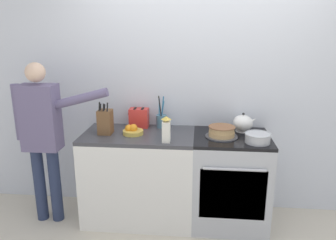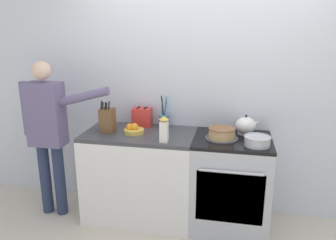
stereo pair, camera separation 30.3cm
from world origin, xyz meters
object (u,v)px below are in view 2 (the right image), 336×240
object	(u,v)px
fruit_bowl	(133,130)
utensil_crock	(164,120)
toaster	(142,117)
person_baker	(48,127)
stove_range	(230,183)
milk_carton	(164,130)
knife_block	(107,120)
mixing_bowl	(257,141)
tea_kettle	(246,126)
layer_cake	(222,134)

from	to	relation	value
fruit_bowl	utensil_crock	bearing A→B (deg)	45.26
toaster	person_baker	distance (m)	0.93
fruit_bowl	person_baker	distance (m)	0.84
stove_range	milk_carton	bearing A→B (deg)	-159.83
knife_block	utensil_crock	size ratio (longest dim) A/B	0.96
mixing_bowl	knife_block	bearing A→B (deg)	174.86
stove_range	utensil_crock	distance (m)	0.89
toaster	tea_kettle	bearing A→B (deg)	-2.52
layer_cake	toaster	bearing A→B (deg)	163.67
stove_range	utensil_crock	xyz separation A→B (m)	(-0.69, 0.23, 0.52)
mixing_bowl	person_baker	xyz separation A→B (m)	(-1.98, 0.02, -0.00)
person_baker	knife_block	bearing A→B (deg)	19.22
mixing_bowl	knife_block	xyz separation A→B (m)	(-1.40, 0.13, 0.07)
mixing_bowl	utensil_crock	xyz separation A→B (m)	(-0.89, 0.38, 0.03)
stove_range	toaster	distance (m)	1.09
mixing_bowl	toaster	world-z (taller)	toaster
stove_range	utensil_crock	world-z (taller)	utensil_crock
utensil_crock	person_baker	xyz separation A→B (m)	(-1.08, -0.36, -0.03)
toaster	milk_carton	distance (m)	0.54
knife_block	milk_carton	size ratio (longest dim) A/B	1.32
toaster	person_baker	xyz separation A→B (m)	(-0.86, -0.34, -0.05)
toaster	milk_carton	bearing A→B (deg)	-53.44
stove_range	knife_block	distance (m)	1.32
tea_kettle	person_baker	distance (m)	1.91
knife_block	milk_carton	xyz separation A→B (m)	(0.60, -0.19, -0.00)
knife_block	stove_range	bearing A→B (deg)	1.35
mixing_bowl	milk_carton	xyz separation A→B (m)	(-0.80, -0.06, 0.07)
knife_block	utensil_crock	world-z (taller)	utensil_crock
utensil_crock	fruit_bowl	world-z (taller)	utensil_crock
knife_block	milk_carton	distance (m)	0.63
layer_cake	tea_kettle	bearing A→B (deg)	41.92
utensil_crock	toaster	bearing A→B (deg)	-177.19
knife_block	fruit_bowl	xyz separation A→B (m)	(0.26, 0.01, -0.08)
stove_range	knife_block	xyz separation A→B (m)	(-1.19, -0.03, 0.56)
tea_kettle	utensil_crock	bearing A→B (deg)	175.98
mixing_bowl	fruit_bowl	xyz separation A→B (m)	(-1.14, 0.13, -0.01)
mixing_bowl	toaster	bearing A→B (deg)	161.77
layer_cake	tea_kettle	size ratio (longest dim) A/B	1.27
milk_carton	tea_kettle	bearing A→B (deg)	28.66
fruit_bowl	person_baker	xyz separation A→B (m)	(-0.84, -0.11, 0.01)
tea_kettle	person_baker	bearing A→B (deg)	-171.00
milk_carton	fruit_bowl	bearing A→B (deg)	150.27
mixing_bowl	fruit_bowl	distance (m)	1.15
toaster	layer_cake	bearing A→B (deg)	-16.33
utensil_crock	person_baker	bearing A→B (deg)	-161.83
knife_block	person_baker	world-z (taller)	person_baker
tea_kettle	fruit_bowl	world-z (taller)	tea_kettle
mixing_bowl	utensil_crock	bearing A→B (deg)	156.97
toaster	utensil_crock	bearing A→B (deg)	2.81
tea_kettle	utensil_crock	distance (m)	0.81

